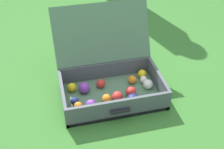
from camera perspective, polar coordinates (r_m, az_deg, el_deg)
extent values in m
plane|color=#336B28|center=(1.84, 0.17, -3.33)|extent=(16.00, 16.00, 0.00)
cube|color=#4C7051|center=(1.79, 0.00, -4.22)|extent=(0.60, 0.37, 0.03)
cube|color=#4C5156|center=(1.72, -9.56, -4.34)|extent=(0.02, 0.37, 0.14)
cube|color=#4C5156|center=(1.82, 8.99, -1.40)|extent=(0.02, 0.37, 0.14)
cube|color=#4C5156|center=(1.62, 1.49, -6.84)|extent=(0.57, 0.02, 0.14)
cube|color=#4C5156|center=(1.88, -1.27, 0.57)|extent=(0.57, 0.02, 0.14)
cube|color=#4C7051|center=(1.82, -2.00, 8.14)|extent=(0.60, 0.18, 0.34)
cube|color=black|center=(1.60, 1.69, -7.18)|extent=(0.11, 0.02, 0.02)
sphere|color=orange|center=(1.71, -1.08, -4.75)|extent=(0.05, 0.05, 0.05)
sphere|color=yellow|center=(1.80, -7.89, -2.51)|extent=(0.05, 0.05, 0.05)
sphere|color=purple|center=(1.78, -5.48, -2.59)|extent=(0.07, 0.07, 0.07)
sphere|color=navy|center=(1.69, 4.12, -5.04)|extent=(0.08, 0.08, 0.08)
sphere|color=orange|center=(1.68, -6.64, -6.17)|extent=(0.05, 0.05, 0.05)
sphere|color=red|center=(1.72, 1.24, -4.31)|extent=(0.06, 0.06, 0.06)
sphere|color=white|center=(1.86, 6.26, -0.98)|extent=(0.05, 0.05, 0.05)
sphere|color=red|center=(1.81, -2.21, -1.78)|extent=(0.06, 0.06, 0.06)
sphere|color=purple|center=(1.67, -4.14, -5.94)|extent=(0.06, 0.06, 0.06)
sphere|color=navy|center=(1.71, -7.32, -5.19)|extent=(0.05, 0.05, 0.05)
sphere|color=yellow|center=(1.90, 5.96, 0.13)|extent=(0.06, 0.06, 0.06)
sphere|color=white|center=(1.82, 7.07, -1.90)|extent=(0.06, 0.06, 0.06)
sphere|color=orange|center=(1.85, 3.99, -0.99)|extent=(0.05, 0.05, 0.05)
sphere|color=red|center=(1.75, 3.73, -3.32)|extent=(0.06, 0.06, 0.06)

